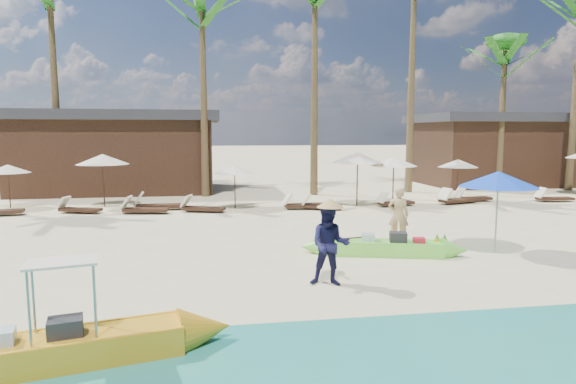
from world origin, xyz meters
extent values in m
plane|color=beige|center=(0.00, 0.00, 0.00)|extent=(240.00, 240.00, 0.00)
cube|color=#71E144|center=(1.26, 1.54, 0.18)|extent=(3.05, 1.38, 0.36)
cube|color=white|center=(1.26, 1.54, 0.20)|extent=(2.60, 1.10, 0.16)
cube|color=#262628|center=(1.63, 1.44, 0.44)|extent=(0.50, 0.43, 0.33)
cube|color=silver|center=(0.91, 1.69, 0.41)|extent=(0.39, 0.36, 0.26)
cube|color=red|center=(2.12, 1.26, 0.38)|extent=(0.33, 0.30, 0.21)
cylinder|color=red|center=(0.37, 1.83, 0.32)|extent=(0.21, 0.21, 0.08)
cylinder|color=#262628|center=(0.11, 1.80, 0.32)|extent=(0.19, 0.19, 0.08)
sphere|color=tan|center=(-0.15, 1.92, 0.36)|extent=(0.17, 0.17, 0.17)
cylinder|color=gold|center=(2.61, 1.26, 0.36)|extent=(0.13, 0.13, 0.17)
cylinder|color=gold|center=(2.79, 1.21, 0.36)|extent=(0.13, 0.13, 0.17)
cube|color=gold|center=(-5.28, -3.51, 0.21)|extent=(3.56, 1.47, 0.42)
cube|color=white|center=(-5.28, -3.51, 0.23)|extent=(3.04, 1.17, 0.19)
cube|color=#262628|center=(-5.06, -3.46, 0.49)|extent=(0.51, 0.44, 0.33)
cube|color=silver|center=(-5.82, -3.63, 0.47)|extent=(0.41, 0.38, 0.29)
cube|color=silver|center=(-5.06, -3.46, 1.43)|extent=(0.99, 0.78, 0.03)
imported|color=tan|center=(2.22, 2.89, 0.80)|extent=(0.68, 0.57, 1.60)
imported|color=#16163D|center=(-0.71, -0.67, 0.85)|extent=(0.96, 0.84, 1.69)
cylinder|color=#99999E|center=(4.24, 1.27, 1.05)|extent=(0.05, 0.05, 2.09)
cone|color=blue|center=(4.24, 1.27, 1.95)|extent=(2.00, 2.00, 0.41)
cylinder|color=#372116|center=(-11.52, 11.75, 0.89)|extent=(0.04, 0.04, 1.78)
cone|color=silver|center=(-11.52, 11.75, 1.66)|extent=(1.78, 1.78, 0.36)
cube|color=#372116|center=(-8.19, 9.77, 0.14)|extent=(1.69, 0.99, 0.11)
cube|color=silver|center=(-8.87, 9.99, 0.43)|extent=(0.50, 0.61, 0.47)
cylinder|color=#372116|center=(-7.61, 11.33, 1.10)|extent=(0.06, 0.06, 2.20)
cone|color=silver|center=(-7.61, 11.33, 2.05)|extent=(2.20, 2.20, 0.44)
cube|color=#372116|center=(-5.62, 9.26, 0.15)|extent=(1.79, 0.81, 0.12)
cube|color=silver|center=(-6.38, 9.37, 0.46)|extent=(0.47, 0.61, 0.51)
cube|color=#372116|center=(-5.19, 10.13, 0.17)|extent=(1.89, 0.67, 0.13)
cube|color=silver|center=(-6.02, 10.10, 0.50)|extent=(0.44, 0.62, 0.55)
cylinder|color=#372116|center=(-2.10, 10.03, 0.89)|extent=(0.04, 0.04, 1.77)
cone|color=silver|center=(-2.10, 10.03, 1.65)|extent=(1.77, 1.77, 0.35)
cube|color=#372116|center=(-3.39, 9.26, 0.15)|extent=(1.75, 1.04, 0.12)
cube|color=silver|center=(-4.08, 9.49, 0.44)|extent=(0.53, 0.63, 0.49)
cylinder|color=#372116|center=(3.17, 9.91, 1.13)|extent=(0.06, 0.06, 2.26)
cone|color=silver|center=(3.17, 9.91, 2.10)|extent=(2.26, 2.26, 0.45)
cube|color=#372116|center=(0.80, 9.43, 0.15)|extent=(1.77, 0.61, 0.12)
cube|color=silver|center=(0.03, 9.41, 0.46)|extent=(0.41, 0.58, 0.51)
cube|color=#372116|center=(1.46, 9.08, 0.14)|extent=(1.63, 0.99, 0.11)
cube|color=silver|center=(0.82, 9.31, 0.41)|extent=(0.50, 0.59, 0.45)
cylinder|color=#372116|center=(4.86, 10.05, 1.03)|extent=(0.05, 0.05, 2.06)
cone|color=silver|center=(4.86, 10.05, 1.91)|extent=(2.06, 2.06, 0.41)
cube|color=#372116|center=(4.83, 9.56, 0.14)|extent=(1.66, 0.82, 0.11)
cube|color=silver|center=(4.15, 9.42, 0.42)|extent=(0.45, 0.57, 0.46)
cube|color=#372116|center=(7.87, 9.82, 0.16)|extent=(1.90, 1.03, 0.13)
cube|color=silver|center=(7.10, 9.62, 0.48)|extent=(0.54, 0.67, 0.53)
cylinder|color=#372116|center=(8.42, 11.01, 0.94)|extent=(0.05, 0.05, 1.87)
cone|color=silver|center=(8.42, 11.01, 1.74)|extent=(1.87, 1.87, 0.37)
cube|color=#372116|center=(8.91, 10.35, 0.15)|extent=(1.70, 0.62, 0.12)
cube|color=silver|center=(8.17, 10.32, 0.44)|extent=(0.40, 0.56, 0.49)
cube|color=#372116|center=(12.62, 9.71, 0.14)|extent=(1.67, 0.65, 0.12)
cube|color=silver|center=(11.90, 9.76, 0.43)|extent=(0.40, 0.55, 0.48)
cone|color=brown|center=(-10.45, 15.08, 5.45)|extent=(0.40, 0.40, 10.89)
cone|color=brown|center=(-3.36, 14.27, 5.04)|extent=(0.40, 0.40, 10.08)
cone|color=brown|center=(2.15, 14.01, 5.63)|extent=(0.40, 0.40, 11.26)
cone|color=brown|center=(7.45, 14.38, 6.58)|extent=(0.40, 0.40, 13.16)
cone|color=brown|center=(12.84, 14.52, 4.04)|extent=(0.40, 0.40, 8.07)
ellipsoid|color=#256619|center=(12.84, 14.52, 8.07)|extent=(2.08, 2.08, 0.88)
cone|color=brown|center=(16.57, 13.68, 5.32)|extent=(0.40, 0.40, 10.64)
cube|color=#372116|center=(-8.00, 17.50, 1.90)|extent=(10.00, 6.00, 3.80)
cube|color=#2D2D33|center=(-8.00, 17.50, 4.05)|extent=(10.80, 6.60, 0.50)
cube|color=#372116|center=(14.00, 17.50, 1.90)|extent=(8.00, 6.00, 3.80)
cube|color=#2D2D33|center=(14.00, 17.50, 4.05)|extent=(8.80, 6.60, 0.50)
camera|label=1|loc=(-3.10, -10.05, 3.11)|focal=30.00mm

